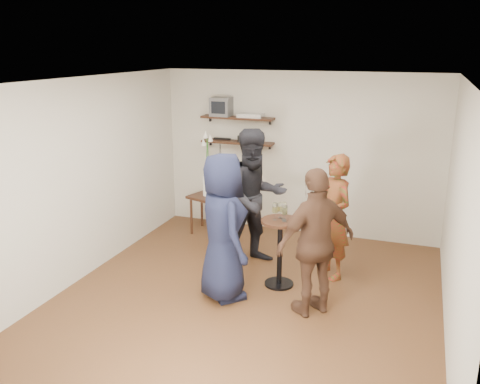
{
  "coord_description": "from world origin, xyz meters",
  "views": [
    {
      "loc": [
        1.82,
        -5.31,
        2.97
      ],
      "look_at": [
        -0.24,
        0.4,
        1.21
      ],
      "focal_mm": 38.0,
      "sensor_mm": 36.0,
      "label": 1
    }
  ],
  "objects_px": {
    "radio": "(245,139)",
    "person_plaid": "(334,217)",
    "crt_monitor": "(222,107)",
    "person_navy": "(223,227)",
    "side_table": "(208,201)",
    "person_dark": "(255,198)",
    "drinks_table": "(280,244)",
    "person_brown": "(316,243)",
    "dvd_deck": "(251,115)"
  },
  "relations": [
    {
      "from": "dvd_deck",
      "to": "person_navy",
      "type": "distance_m",
      "value": 2.67
    },
    {
      "from": "drinks_table",
      "to": "person_dark",
      "type": "xyz_separation_m",
      "value": [
        -0.52,
        0.57,
        0.39
      ]
    },
    {
      "from": "person_plaid",
      "to": "person_dark",
      "type": "distance_m",
      "value": 1.11
    },
    {
      "from": "dvd_deck",
      "to": "radio",
      "type": "xyz_separation_m",
      "value": [
        -0.1,
        0.0,
        -0.38
      ]
    },
    {
      "from": "crt_monitor",
      "to": "person_plaid",
      "type": "bearing_deg",
      "value": -33.5
    },
    {
      "from": "radio",
      "to": "person_dark",
      "type": "xyz_separation_m",
      "value": [
        0.62,
        -1.34,
        -0.56
      ]
    },
    {
      "from": "crt_monitor",
      "to": "person_brown",
      "type": "bearing_deg",
      "value": -49.28
    },
    {
      "from": "person_navy",
      "to": "dvd_deck",
      "type": "bearing_deg",
      "value": -31.58
    },
    {
      "from": "dvd_deck",
      "to": "person_brown",
      "type": "xyz_separation_m",
      "value": [
        1.6,
        -2.44,
        -1.04
      ]
    },
    {
      "from": "person_plaid",
      "to": "person_dark",
      "type": "xyz_separation_m",
      "value": [
        -1.1,
        0.06,
        0.13
      ]
    },
    {
      "from": "crt_monitor",
      "to": "person_brown",
      "type": "relative_size",
      "value": 0.19
    },
    {
      "from": "person_navy",
      "to": "person_brown",
      "type": "bearing_deg",
      "value": -133.03
    },
    {
      "from": "side_table",
      "to": "person_plaid",
      "type": "relative_size",
      "value": 0.39
    },
    {
      "from": "crt_monitor",
      "to": "person_navy",
      "type": "xyz_separation_m",
      "value": [
        0.97,
        -2.43,
        -1.12
      ]
    },
    {
      "from": "side_table",
      "to": "drinks_table",
      "type": "distance_m",
      "value": 2.22
    },
    {
      "from": "dvd_deck",
      "to": "person_plaid",
      "type": "bearing_deg",
      "value": -40.92
    },
    {
      "from": "person_brown",
      "to": "person_dark",
      "type": "bearing_deg",
      "value": -92.0
    },
    {
      "from": "drinks_table",
      "to": "person_plaid",
      "type": "xyz_separation_m",
      "value": [
        0.58,
        0.5,
        0.26
      ]
    },
    {
      "from": "radio",
      "to": "person_brown",
      "type": "xyz_separation_m",
      "value": [
        1.7,
        -2.44,
        -0.66
      ]
    },
    {
      "from": "person_dark",
      "to": "drinks_table",
      "type": "bearing_deg",
      "value": -90.0
    },
    {
      "from": "crt_monitor",
      "to": "drinks_table",
      "type": "relative_size",
      "value": 0.36
    },
    {
      "from": "radio",
      "to": "person_dark",
      "type": "relative_size",
      "value": 0.12
    },
    {
      "from": "radio",
      "to": "person_plaid",
      "type": "height_order",
      "value": "person_plaid"
    },
    {
      "from": "radio",
      "to": "person_navy",
      "type": "distance_m",
      "value": 2.57
    },
    {
      "from": "radio",
      "to": "person_navy",
      "type": "xyz_separation_m",
      "value": [
        0.57,
        -2.43,
        -0.62
      ]
    },
    {
      "from": "radio",
      "to": "person_dark",
      "type": "bearing_deg",
      "value": -65.16
    },
    {
      "from": "side_table",
      "to": "person_brown",
      "type": "height_order",
      "value": "person_brown"
    },
    {
      "from": "crt_monitor",
      "to": "person_plaid",
      "type": "height_order",
      "value": "crt_monitor"
    },
    {
      "from": "crt_monitor",
      "to": "person_brown",
      "type": "height_order",
      "value": "crt_monitor"
    },
    {
      "from": "radio",
      "to": "side_table",
      "type": "distance_m",
      "value": 1.18
    },
    {
      "from": "person_dark",
      "to": "person_brown",
      "type": "height_order",
      "value": "person_dark"
    },
    {
      "from": "person_brown",
      "to": "person_plaid",
      "type": "bearing_deg",
      "value": -137.86
    },
    {
      "from": "drinks_table",
      "to": "dvd_deck",
      "type": "bearing_deg",
      "value": 118.55
    },
    {
      "from": "person_plaid",
      "to": "side_table",
      "type": "bearing_deg",
      "value": -155.0
    },
    {
      "from": "dvd_deck",
      "to": "person_plaid",
      "type": "distance_m",
      "value": 2.4
    },
    {
      "from": "person_plaid",
      "to": "person_brown",
      "type": "height_order",
      "value": "person_brown"
    },
    {
      "from": "person_brown",
      "to": "person_navy",
      "type": "bearing_deg",
      "value": -46.97
    },
    {
      "from": "side_table",
      "to": "person_dark",
      "type": "distance_m",
      "value": 1.52
    },
    {
      "from": "person_navy",
      "to": "person_brown",
      "type": "relative_size",
      "value": 1.05
    },
    {
      "from": "person_plaid",
      "to": "person_navy",
      "type": "xyz_separation_m",
      "value": [
        -1.15,
        -1.02,
        0.07
      ]
    },
    {
      "from": "crt_monitor",
      "to": "side_table",
      "type": "xyz_separation_m",
      "value": [
        -0.09,
        -0.41,
        -1.5
      ]
    },
    {
      "from": "drinks_table",
      "to": "person_plaid",
      "type": "bearing_deg",
      "value": 40.79
    },
    {
      "from": "person_navy",
      "to": "person_brown",
      "type": "height_order",
      "value": "person_navy"
    },
    {
      "from": "dvd_deck",
      "to": "person_dark",
      "type": "relative_size",
      "value": 0.21
    },
    {
      "from": "crt_monitor",
      "to": "person_brown",
      "type": "distance_m",
      "value": 3.42
    },
    {
      "from": "drinks_table",
      "to": "person_navy",
      "type": "bearing_deg",
      "value": -137.44
    },
    {
      "from": "side_table",
      "to": "drinks_table",
      "type": "relative_size",
      "value": 0.74
    },
    {
      "from": "crt_monitor",
      "to": "person_dark",
      "type": "relative_size",
      "value": 0.17
    },
    {
      "from": "drinks_table",
      "to": "person_dark",
      "type": "height_order",
      "value": "person_dark"
    },
    {
      "from": "crt_monitor",
      "to": "dvd_deck",
      "type": "height_order",
      "value": "crt_monitor"
    }
  ]
}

